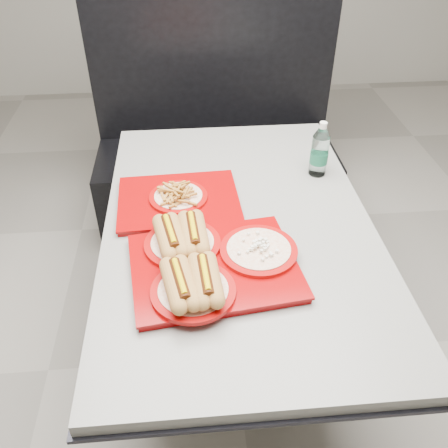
{
  "coord_description": "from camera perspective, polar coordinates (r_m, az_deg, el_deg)",
  "views": [
    {
      "loc": [
        -0.16,
        -1.26,
        1.73
      ],
      "look_at": [
        -0.06,
        -0.12,
        0.83
      ],
      "focal_mm": 38.0,
      "sensor_mm": 36.0,
      "label": 1
    }
  ],
  "objects": [
    {
      "name": "booth_bench",
      "position": [
        2.71,
        -1.0,
        8.67
      ],
      "size": [
        1.3,
        0.57,
        1.35
      ],
      "color": "black",
      "rests_on": "ground"
    },
    {
      "name": "tray_far",
      "position": [
        1.68,
        -5.5,
        3.11
      ],
      "size": [
        0.44,
        0.35,
        0.08
      ],
      "rotation": [
        0.0,
        0.0,
        0.04
      ],
      "color": "#8A0305",
      "rests_on": "diner_table"
    },
    {
      "name": "diner_table",
      "position": [
        1.71,
        1.63,
        -3.99
      ],
      "size": [
        0.92,
        1.42,
        0.75
      ],
      "color": "black",
      "rests_on": "ground"
    },
    {
      "name": "tray_near",
      "position": [
        1.39,
        -2.03,
        -4.54
      ],
      "size": [
        0.53,
        0.45,
        0.11
      ],
      "rotation": [
        0.0,
        0.0,
        0.13
      ],
      "color": "#8A0305",
      "rests_on": "diner_table"
    },
    {
      "name": "water_bottle",
      "position": [
        1.84,
        11.42,
        8.47
      ],
      "size": [
        0.07,
        0.07,
        0.22
      ],
      "rotation": [
        0.0,
        0.0,
        -0.44
      ],
      "color": "silver",
      "rests_on": "diner_table"
    },
    {
      "name": "ground",
      "position": [
        2.15,
        1.35,
        -15.65
      ],
      "size": [
        6.0,
        6.0,
        0.0
      ],
      "primitive_type": "plane",
      "color": "gray",
      "rests_on": "ground"
    }
  ]
}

